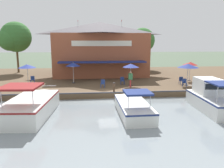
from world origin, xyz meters
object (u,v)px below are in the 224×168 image
at_px(cafe_chair_under_first_umbrella, 122,80).
at_px(cafe_chair_mid_patio, 103,83).
at_px(cafe_chair_back_row_seat, 33,79).
at_px(person_at_quay_edge, 131,77).
at_px(tree_upstream_bank, 142,41).
at_px(patio_umbrella_mid_patio_left, 131,66).
at_px(tree_behind_restaurant, 14,38).
at_px(mooring_post, 114,87).
at_px(patio_umbrella_far_corner, 188,66).
at_px(motorboat_fourth_along, 132,105).
at_px(patio_umbrella_mid_patio_right, 27,66).
at_px(cafe_chair_beside_entrance, 181,80).
at_px(cafe_chair_far_corner_seat, 184,82).
at_px(motorboat_far_downstream, 34,104).
at_px(patio_umbrella_by_entrance, 190,64).
at_px(patio_umbrella_back_row, 73,65).
at_px(waterfront_restaurant, 100,48).
at_px(motorboat_distant_upstream, 209,98).

distance_m(cafe_chair_under_first_umbrella, cafe_chair_mid_patio, 2.81).
xyz_separation_m(cafe_chair_back_row_seat, person_at_quay_edge, (3.23, 11.06, 0.58)).
height_order(cafe_chair_mid_patio, tree_upstream_bank, tree_upstream_bank).
relative_size(patio_umbrella_mid_patio_left, tree_behind_restaurant, 0.31).
height_order(cafe_chair_back_row_seat, tree_upstream_bank, tree_upstream_bank).
bearing_deg(tree_behind_restaurant, mooring_post, 41.55).
bearing_deg(mooring_post, tree_behind_restaurant, -138.45).
bearing_deg(patio_umbrella_far_corner, motorboat_fourth_along, -46.21).
relative_size(patio_umbrella_mid_patio_right, cafe_chair_beside_entrance, 2.82).
xyz_separation_m(tree_upstream_bank, tree_behind_restaurant, (2.93, -20.95, 0.46)).
xyz_separation_m(patio_umbrella_mid_patio_left, cafe_chair_far_corner_seat, (1.07, 5.76, -1.75)).
bearing_deg(motorboat_far_downstream, patio_umbrella_by_entrance, 120.31).
height_order(cafe_chair_mid_patio, tree_behind_restaurant, tree_behind_restaurant).
xyz_separation_m(cafe_chair_back_row_seat, tree_upstream_bank, (-12.96, 16.00, 4.54)).
height_order(patio_umbrella_by_entrance, patio_umbrella_mid_patio_right, patio_umbrella_by_entrance).
distance_m(patio_umbrella_back_row, cafe_chair_under_first_umbrella, 6.07).
relative_size(waterfront_restaurant, cafe_chair_beside_entrance, 16.01).
bearing_deg(patio_umbrella_far_corner, cafe_chair_back_row_seat, -99.53).
height_order(patio_umbrella_mid_patio_right, patio_umbrella_far_corner, patio_umbrella_far_corner).
bearing_deg(cafe_chair_mid_patio, cafe_chair_under_first_umbrella, 123.70).
xyz_separation_m(patio_umbrella_mid_patio_left, tree_behind_restaurant, (-12.50, -16.16, 3.24)).
height_order(waterfront_restaurant, patio_umbrella_far_corner, waterfront_restaurant).
bearing_deg(cafe_chair_beside_entrance, person_at_quay_edge, -81.08).
bearing_deg(patio_umbrella_by_entrance, motorboat_distant_upstream, -16.53).
bearing_deg(patio_umbrella_mid_patio_left, cafe_chair_under_first_umbrella, -134.16).
distance_m(cafe_chair_far_corner_seat, tree_upstream_bank, 17.15).
xyz_separation_m(patio_umbrella_back_row, tree_behind_restaurant, (-10.25, -9.73, 3.28)).
height_order(patio_umbrella_mid_patio_left, motorboat_far_downstream, patio_umbrella_mid_patio_left).
bearing_deg(mooring_post, cafe_chair_beside_entrance, 112.89).
bearing_deg(patio_umbrella_mid_patio_left, tree_behind_restaurant, -127.72).
xyz_separation_m(cafe_chair_back_row_seat, mooring_post, (5.72, 9.00, 0.00)).
height_order(patio_umbrella_by_entrance, tree_upstream_bank, tree_upstream_bank).
relative_size(patio_umbrella_far_corner, motorboat_far_downstream, 0.33).
height_order(patio_umbrella_back_row, motorboat_distant_upstream, patio_umbrella_back_row).
relative_size(patio_umbrella_back_row, cafe_chair_back_row_seat, 2.87).
xyz_separation_m(waterfront_restaurant, patio_umbrella_back_row, (7.76, -3.55, -1.74)).
bearing_deg(person_at_quay_edge, tree_behind_restaurant, -129.61).
height_order(cafe_chair_under_first_umbrella, tree_behind_restaurant, tree_behind_restaurant).
xyz_separation_m(motorboat_fourth_along, motorboat_far_downstream, (-0.50, -7.34, 0.18)).
xyz_separation_m(cafe_chair_beside_entrance, tree_behind_restaurant, (-12.30, -22.12, 5.00)).
bearing_deg(cafe_chair_under_first_umbrella, cafe_chair_far_corner_seat, 74.26).
relative_size(cafe_chair_far_corner_seat, tree_behind_restaurant, 0.11).
bearing_deg(patio_umbrella_back_row, cafe_chair_under_first_umbrella, 75.30).
distance_m(patio_umbrella_far_corner, cafe_chair_back_row_seat, 17.87).
height_order(person_at_quay_edge, motorboat_fourth_along, person_at_quay_edge).
height_order(patio_umbrella_mid_patio_right, cafe_chair_back_row_seat, patio_umbrella_mid_patio_right).
height_order(motorboat_far_downstream, motorboat_distant_upstream, motorboat_far_downstream).
height_order(motorboat_fourth_along, tree_behind_restaurant, tree_behind_restaurant).
height_order(waterfront_restaurant, motorboat_far_downstream, waterfront_restaurant).
relative_size(patio_umbrella_by_entrance, patio_umbrella_far_corner, 0.98).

